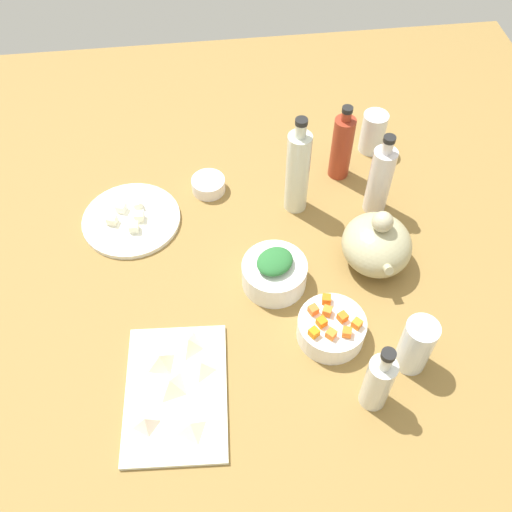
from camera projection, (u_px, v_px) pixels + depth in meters
tabletop at (256, 273)px, 135.38cm from camera, size 190.00×190.00×3.00cm
cutting_board at (176, 392)px, 115.03cm from camera, size 30.53×22.04×1.00cm
plate_tofu at (131, 220)px, 142.65cm from camera, size 24.05×24.05×1.20cm
bowl_greens at (274, 274)px, 129.39cm from camera, size 14.58×14.58×6.42cm
bowl_carrots at (331, 328)px, 121.38cm from camera, size 14.35×14.35×5.46cm
bowl_small_side at (208, 185)px, 148.29cm from camera, size 8.57×8.57×3.60cm
teapot at (377, 244)px, 130.70cm from camera, size 18.25×15.78×16.24cm
bottle_0 at (298, 171)px, 136.97cm from camera, size 5.69×5.69×27.33cm
bottle_1 at (378, 382)px, 108.64cm from camera, size 5.39×5.39×19.03cm
bottle_2 at (380, 179)px, 138.29cm from camera, size 5.66×5.66×22.91cm
bottle_3 at (342, 147)px, 146.00cm from camera, size 5.35×5.35×21.49cm
drinking_glass_0 at (373, 132)px, 154.76cm from camera, size 6.63×6.63×11.48cm
drinking_glass_1 at (416, 345)px, 114.30cm from camera, size 6.60×6.60×13.74cm
carrot_cube_0 at (327, 311)px, 119.76cm from camera, size 2.42×2.42×1.80cm
carrot_cube_1 at (322, 322)px, 118.14cm from camera, size 2.39×2.39×1.80cm
carrot_cube_2 at (343, 317)px, 118.87cm from camera, size 2.41×2.41×1.80cm
carrot_cube_3 at (331, 334)px, 116.42cm from camera, size 2.55×2.55×1.80cm
carrot_cube_4 at (347, 332)px, 116.68cm from camera, size 2.28×2.28×1.80cm
carrot_cube_5 at (326, 299)px, 121.53cm from camera, size 2.13×2.13×1.80cm
carrot_cube_6 at (357, 324)px, 117.89cm from camera, size 2.54×2.54×1.80cm
carrot_cube_7 at (313, 310)px, 119.93cm from camera, size 2.37×2.37×1.80cm
carrot_cube_8 at (314, 333)px, 116.64cm from camera, size 2.48×2.48×1.80cm
chopped_greens_mound at (275, 261)px, 125.69cm from camera, size 10.91×11.16×2.92cm
tofu_cube_0 at (121, 208)px, 142.84cm from camera, size 2.90×2.90×2.20cm
tofu_cube_1 at (112, 220)px, 140.33cm from camera, size 2.78×2.78×2.20cm
tofu_cube_2 at (139, 216)px, 141.07cm from camera, size 2.44×2.44×2.20cm
tofu_cube_3 at (134, 227)px, 138.90cm from camera, size 2.39×2.39×2.20cm
tofu_cube_4 at (137, 204)px, 143.46cm from camera, size 2.79×2.79×2.20cm
dumpling_0 at (171, 384)px, 113.95cm from camera, size 7.21×7.17×3.02cm
dumpling_1 at (191, 426)px, 109.21cm from camera, size 6.38×5.93×2.17cm
dumpling_2 at (146, 422)px, 109.36cm from camera, size 4.34×4.62×2.84cm
dumpling_3 at (161, 360)px, 117.10cm from camera, size 6.53×6.47×3.17cm
dumpling_4 at (189, 343)px, 119.56cm from camera, size 6.15×5.71×2.97cm
dumpling_5 at (201, 366)px, 116.85cm from camera, size 5.97×5.64×2.20cm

